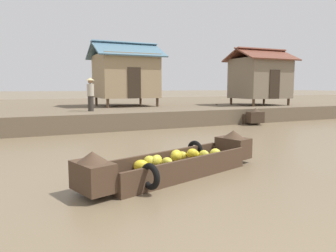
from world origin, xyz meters
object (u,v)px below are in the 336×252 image
(fishing_skiff_distant, at_px, (234,115))
(stilt_house_left, at_px, (125,75))
(banana_boat, at_px, (176,162))
(stilt_house_mid_left, at_px, (260,77))
(vendor_person, at_px, (90,93))

(fishing_skiff_distant, xyz_separation_m, stilt_house_left, (-5.57, 3.80, 2.44))
(fishing_skiff_distant, bearing_deg, banana_boat, -131.97)
(stilt_house_left, distance_m, stilt_house_mid_left, 8.86)
(stilt_house_mid_left, bearing_deg, vendor_person, -175.65)
(stilt_house_left, height_order, stilt_house_mid_left, stilt_house_left)
(fishing_skiff_distant, relative_size, stilt_house_mid_left, 1.34)
(banana_boat, relative_size, fishing_skiff_distant, 0.91)
(stilt_house_left, distance_m, vendor_person, 4.73)
(stilt_house_mid_left, distance_m, vendor_person, 11.42)
(banana_boat, relative_size, stilt_house_mid_left, 1.22)
(fishing_skiff_distant, height_order, stilt_house_left, stilt_house_left)
(fishing_skiff_distant, xyz_separation_m, vendor_person, (-8.50, 0.22, 1.44))
(banana_boat, distance_m, fishing_skiff_distant, 12.75)
(fishing_skiff_distant, height_order, vendor_person, vendor_person)
(fishing_skiff_distant, distance_m, stilt_house_mid_left, 3.84)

